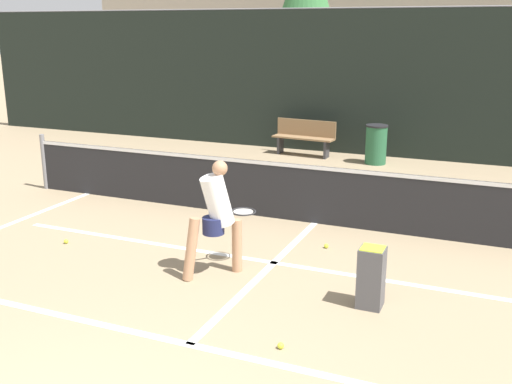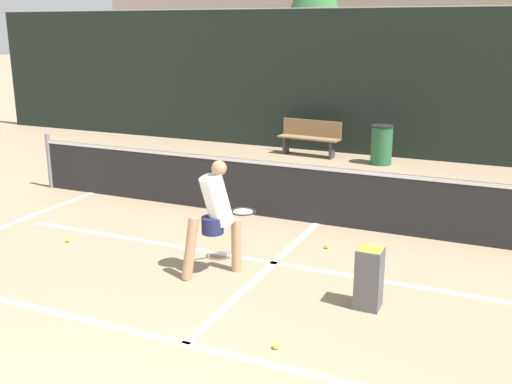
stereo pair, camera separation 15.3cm
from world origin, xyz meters
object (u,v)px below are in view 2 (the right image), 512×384
Objects in this scene: ball_hopper at (369,277)px; courtside_bench at (310,137)px; player_practicing at (216,214)px; trash_bin at (382,145)px; parked_car at (417,117)px.

courtside_bench reaches higher than ball_hopper.
trash_bin is at bearing 38.05° from player_practicing.
trash_bin is (-1.50, 7.30, 0.08)m from ball_hopper.
player_practicing is at bearing -93.71° from parked_car.
ball_hopper is 7.45m from trash_bin.
courtside_bench is 3.81m from parked_car.
parked_car is (2.01, 3.24, 0.15)m from courtside_bench.
player_practicing is at bearing -94.03° from trash_bin.
ball_hopper is at bearing -52.04° from player_practicing.
courtside_bench is 1.74× the size of trash_bin.
courtside_bench is at bearing 171.69° from trash_bin.
courtside_bench is at bearing -121.82° from parked_car.
trash_bin is at bearing -3.13° from courtside_bench.
parked_car is (0.19, 3.50, 0.16)m from trash_bin.
player_practicing is 7.18m from trash_bin.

